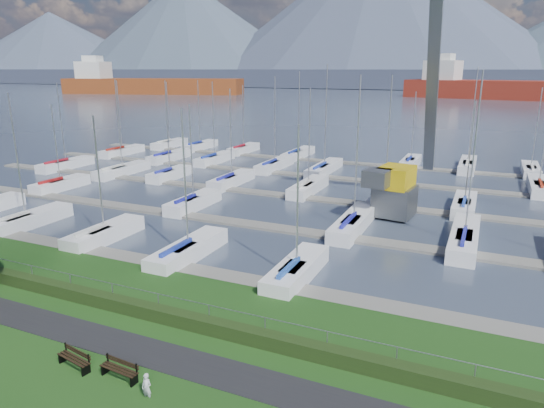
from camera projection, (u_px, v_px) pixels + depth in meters
The scene contains 14 objects.
path at pixel (137, 349), 21.89m from camera, with size 160.00×2.00×0.04m, color black.
water at pixel (465, 94), 253.33m from camera, with size 800.00×540.00×0.20m, color #3B4556.
hedge at pixel (171, 316), 24.09m from camera, with size 80.00×0.70×0.70m, color #203212.
fence at pixel (174, 297), 24.21m from camera, with size 0.04×0.04×80.00m, color gray.
foothill at pixel (472, 79), 313.18m from camera, with size 900.00×80.00×12.00m, color #3A4155.
mountains at pixel (493, 22), 365.00m from camera, with size 1190.00×360.00×115.00m.
docks at pixel (330, 201), 47.46m from camera, with size 90.00×41.60×0.25m.
bench_left at pixel (75, 359), 20.44m from camera, with size 1.85×0.74×0.85m.
bench_right at pixel (120, 369), 19.72m from camera, with size 1.83×0.56×0.85m.
person at pixel (146, 384), 18.52m from camera, with size 0.43×0.28×1.17m, color silver.
crane at pixel (406, 152), 41.83m from camera, with size 4.87×13.35×22.35m.
cargo_ship_west at pixel (145, 86), 253.36m from camera, with size 94.61×41.40×21.50m.
cargo_ship_mid at pixel (511, 90), 206.26m from camera, with size 99.00×38.13×21.50m.
sailboat_fleet at pixel (316, 138), 50.42m from camera, with size 75.36×49.49×13.54m.
Camera 1 is at (13.46, -18.15, 12.21)m, focal length 32.00 mm.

